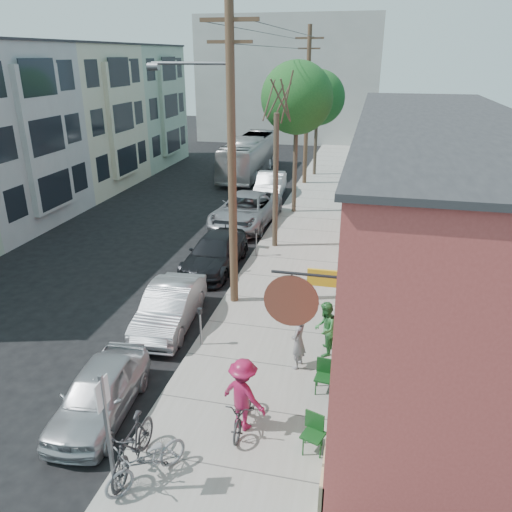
% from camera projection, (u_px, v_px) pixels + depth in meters
% --- Properties ---
extents(ground, '(120.00, 120.00, 0.00)m').
position_uv_depth(ground, '(126.00, 349.00, 15.32)').
color(ground, black).
extents(sidewalk, '(4.50, 58.00, 0.15)m').
position_uv_depth(sidewalk, '(310.00, 238.00, 24.33)').
color(sidewalk, gray).
rests_on(sidewalk, ground).
extents(cafe_building, '(6.60, 20.20, 6.61)m').
position_uv_depth(cafe_building, '(431.00, 218.00, 16.71)').
color(cafe_building, '#A6413D').
rests_on(cafe_building, ground).
extents(apartment_row, '(6.30, 32.00, 9.00)m').
position_uv_depth(apartment_row, '(42.00, 127.00, 28.75)').
color(apartment_row, '#97AC91').
rests_on(apartment_row, ground).
extents(end_cap_building, '(18.00, 8.00, 12.00)m').
position_uv_depth(end_cap_building, '(290.00, 79.00, 51.41)').
color(end_cap_building, '#A5A6A1').
rests_on(end_cap_building, ground).
extents(sign_post, '(0.07, 0.45, 2.80)m').
position_uv_depth(sign_post, '(107.00, 424.00, 9.53)').
color(sign_post, slate).
rests_on(sign_post, sidewalk).
extents(parking_meter_near, '(0.14, 0.14, 1.24)m').
position_uv_depth(parking_meter_near, '(200.00, 320.00, 14.98)').
color(parking_meter_near, slate).
rests_on(parking_meter_near, sidewalk).
extents(parking_meter_far, '(0.14, 0.14, 1.24)m').
position_uv_depth(parking_meter_far, '(256.00, 238.00, 21.73)').
color(parking_meter_far, slate).
rests_on(parking_meter_far, sidewalk).
extents(utility_pole_near, '(3.57, 0.28, 10.00)m').
position_uv_depth(utility_pole_near, '(230.00, 154.00, 16.08)').
color(utility_pole_near, '#503A28').
rests_on(utility_pole_near, sidewalk).
extents(utility_pole_far, '(1.80, 0.28, 10.00)m').
position_uv_depth(utility_pole_far, '(307.00, 105.00, 32.61)').
color(utility_pole_far, '#503A28').
rests_on(utility_pole_far, sidewalk).
extents(tree_bare, '(0.24, 0.24, 5.97)m').
position_uv_depth(tree_bare, '(276.00, 182.00, 22.09)').
color(tree_bare, '#44392C').
rests_on(tree_bare, sidewalk).
extents(tree_leafy_mid, '(3.77, 3.77, 8.04)m').
position_uv_depth(tree_leafy_mid, '(297.00, 98.00, 25.98)').
color(tree_leafy_mid, '#44392C').
rests_on(tree_leafy_mid, sidewalk).
extents(tree_leafy_far, '(3.84, 3.84, 7.35)m').
position_uv_depth(tree_leafy_far, '(318.00, 98.00, 35.01)').
color(tree_leafy_far, '#44392C').
rests_on(tree_leafy_far, sidewalk).
extents(patio_chair_a, '(0.55, 0.55, 0.88)m').
position_uv_depth(patio_chair_a, '(324.00, 377.00, 12.99)').
color(patio_chair_a, '#113D16').
rests_on(patio_chair_a, sidewalk).
extents(patio_chair_b, '(0.64, 0.64, 0.88)m').
position_uv_depth(patio_chair_b, '(313.00, 435.00, 11.03)').
color(patio_chair_b, '#113D16').
rests_on(patio_chair_b, sidewalk).
extents(patron_grey, '(0.51, 0.67, 1.65)m').
position_uv_depth(patron_grey, '(298.00, 341.00, 13.90)').
color(patron_grey, gray).
rests_on(patron_grey, sidewalk).
extents(patron_green, '(0.66, 0.83, 1.67)m').
position_uv_depth(patron_green, '(325.00, 329.00, 14.52)').
color(patron_green, '#327D3C').
rests_on(patron_green, sidewalk).
extents(cyclist, '(1.36, 1.10, 1.84)m').
position_uv_depth(cyclist, '(243.00, 395.00, 11.58)').
color(cyclist, maroon).
rests_on(cyclist, sidewalk).
extents(cyclist_bike, '(0.63, 1.73, 0.91)m').
position_uv_depth(cyclist_bike, '(243.00, 411.00, 11.75)').
color(cyclist_bike, black).
rests_on(cyclist_bike, sidewalk).
extents(parked_bike_a, '(0.56, 1.98, 1.19)m').
position_uv_depth(parked_bike_a, '(133.00, 445.00, 10.52)').
color(parked_bike_a, black).
rests_on(parked_bike_a, sidewalk).
extents(parked_bike_b, '(1.61, 1.94, 1.00)m').
position_uv_depth(parked_bike_b, '(147.00, 462.00, 10.23)').
color(parked_bike_b, slate).
rests_on(parked_bike_b, sidewalk).
extents(car_0, '(1.89, 3.96, 1.31)m').
position_uv_depth(car_0, '(100.00, 393.00, 12.30)').
color(car_0, '#A9ABB1').
rests_on(car_0, ground).
extents(car_1, '(1.82, 4.34, 1.40)m').
position_uv_depth(car_1, '(170.00, 307.00, 16.38)').
color(car_1, '#ABACB3').
rests_on(car_1, ground).
extents(car_2, '(2.05, 4.79, 1.38)m').
position_uv_depth(car_2, '(215.00, 253.00, 20.89)').
color(car_2, black).
rests_on(car_2, ground).
extents(car_3, '(3.09, 6.05, 1.64)m').
position_uv_depth(car_3, '(246.00, 210.00, 26.13)').
color(car_3, gray).
rests_on(car_3, ground).
extents(car_4, '(1.97, 4.74, 1.53)m').
position_uv_depth(car_4, '(270.00, 185.00, 31.32)').
color(car_4, '#9C9FA3').
rests_on(car_4, ground).
extents(bus, '(2.39, 10.16, 2.83)m').
position_uv_depth(bus, '(250.00, 156.00, 37.01)').
color(bus, silver).
rests_on(bus, ground).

